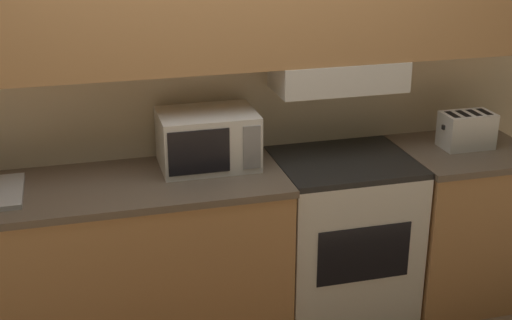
% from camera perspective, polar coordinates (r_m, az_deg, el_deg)
% --- Properties ---
extents(ground_plane, '(16.00, 16.00, 0.00)m').
position_cam_1_polar(ground_plane, '(4.32, -2.65, -10.63)').
color(ground_plane, '#7F664C').
extents(wall_back, '(5.73, 0.38, 2.55)m').
position_cam_1_polar(wall_back, '(3.68, -2.58, 9.55)').
color(wall_back, beige).
rests_on(wall_back, ground_plane).
extents(lower_counter_main, '(1.92, 0.66, 0.91)m').
position_cam_1_polar(lower_counter_main, '(3.74, -12.57, -8.44)').
color(lower_counter_main, tan).
rests_on(lower_counter_main, ground_plane).
extents(lower_counter_right_stub, '(0.70, 0.66, 0.91)m').
position_cam_1_polar(lower_counter_right_stub, '(4.28, 15.86, -4.80)').
color(lower_counter_right_stub, tan).
rests_on(lower_counter_right_stub, ground_plane).
extents(stove_range, '(0.72, 0.63, 0.91)m').
position_cam_1_polar(stove_range, '(3.99, 6.83, -6.07)').
color(stove_range, silver).
rests_on(stove_range, ground_plane).
extents(microwave, '(0.49, 0.37, 0.29)m').
position_cam_1_polar(microwave, '(3.66, -3.89, 1.68)').
color(microwave, silver).
rests_on(microwave, lower_counter_main).
extents(toaster, '(0.29, 0.17, 0.20)m').
position_cam_1_polar(toaster, '(4.10, 16.51, 2.32)').
color(toaster, silver).
rests_on(toaster, lower_counter_right_stub).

